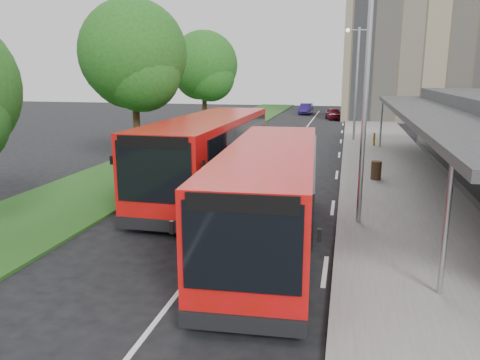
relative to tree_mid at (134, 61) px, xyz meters
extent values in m
plane|color=black|center=(7.01, -9.05, -5.60)|extent=(120.00, 120.00, 0.00)
cube|color=slate|center=(13.01, 10.95, -5.53)|extent=(5.00, 80.00, 0.15)
cube|color=#214F19|center=(0.01, 10.95, -5.55)|extent=(5.00, 80.00, 0.10)
cube|color=silver|center=(7.01, 5.95, -5.60)|extent=(0.12, 70.00, 0.01)
cube|color=silver|center=(10.31, -11.05, -5.60)|extent=(0.12, 2.00, 0.01)
cube|color=silver|center=(10.31, -5.05, -5.60)|extent=(0.12, 2.00, 0.01)
cube|color=silver|center=(10.31, 0.95, -5.60)|extent=(0.12, 2.00, 0.01)
cube|color=silver|center=(10.31, 6.95, -5.60)|extent=(0.12, 2.00, 0.01)
cube|color=silver|center=(10.31, 12.95, -5.60)|extent=(0.12, 2.00, 0.01)
cube|color=silver|center=(10.31, 18.95, -5.60)|extent=(0.12, 2.00, 0.01)
cube|color=silver|center=(10.31, 24.95, -5.60)|extent=(0.12, 2.00, 0.01)
cube|color=silver|center=(10.31, 30.95, -5.60)|extent=(0.12, 2.00, 0.01)
cube|color=silver|center=(10.31, 36.95, -5.60)|extent=(0.12, 2.00, 0.01)
cube|color=gray|center=(21.01, 32.95, 3.40)|extent=(22.00, 12.00, 18.00)
cube|color=black|center=(15.49, -1.05, -4.00)|extent=(0.06, 24.00, 2.20)
cube|color=#2D2D30|center=(14.21, -1.05, -2.30)|extent=(2.80, 26.00, 0.25)
cylinder|color=#999DA2|center=(12.91, -12.05, -3.95)|extent=(0.12, 0.12, 3.30)
cylinder|color=#999DA2|center=(12.91, 9.95, -3.95)|extent=(0.12, 0.12, 3.30)
cylinder|color=#331F14|center=(0.01, -0.05, -3.48)|extent=(0.36, 0.36, 4.24)
sphere|color=#1C5216|center=(0.01, -0.05, 0.37)|extent=(5.40, 5.40, 5.40)
sphere|color=#1C5216|center=(0.61, -0.45, -0.59)|extent=(3.86, 3.86, 3.86)
sphere|color=#1C5216|center=(-0.49, 0.45, -0.30)|extent=(4.24, 4.24, 4.24)
cylinder|color=#331F14|center=(0.01, 11.95, -3.62)|extent=(0.36, 0.36, 3.97)
sphere|color=#1C5216|center=(0.01, 11.95, -0.01)|extent=(5.05, 5.05, 5.05)
sphere|color=#1C5216|center=(0.61, 11.55, -0.91)|extent=(3.61, 3.61, 3.61)
sphere|color=#1C5216|center=(-0.49, 12.45, -0.64)|extent=(3.97, 3.97, 3.97)
cylinder|color=#999DA2|center=(11.21, -7.05, -1.45)|extent=(0.16, 0.16, 8.00)
cylinder|color=#999DA2|center=(11.21, 12.95, -1.45)|extent=(0.16, 0.16, 8.00)
cylinder|color=#999DA2|center=(11.01, 12.95, 2.35)|extent=(1.40, 0.10, 0.10)
sphere|color=silver|center=(10.41, 12.95, 2.35)|extent=(0.28, 0.28, 0.28)
cube|color=red|center=(8.59, -9.55, -3.95)|extent=(3.13, 10.52, 2.62)
cube|color=black|center=(8.59, -9.55, -5.23)|extent=(3.15, 10.54, 0.30)
cube|color=black|center=(8.92, -14.75, -3.67)|extent=(2.22, 0.19, 1.73)
cube|color=black|center=(8.26, -4.35, -3.53)|extent=(2.17, 0.19, 1.29)
cube|color=black|center=(7.32, -9.33, -3.48)|extent=(0.62, 8.89, 1.19)
cube|color=black|center=(9.83, -9.17, -3.48)|extent=(0.62, 8.89, 1.19)
cube|color=black|center=(8.92, -14.76, -5.21)|extent=(2.47, 0.24, 0.35)
cube|color=black|center=(8.92, -14.76, -2.83)|extent=(2.08, 0.17, 0.35)
cube|color=black|center=(7.53, -14.62, -3.43)|extent=(0.08, 0.08, 0.25)
cube|color=black|center=(10.29, -14.45, -3.43)|extent=(0.08, 0.08, 0.25)
cylinder|color=black|center=(7.77, -12.97, -5.16)|extent=(0.35, 0.91, 0.89)
cylinder|color=black|center=(9.84, -12.84, -5.16)|extent=(0.35, 0.91, 0.89)
cylinder|color=black|center=(7.34, -6.26, -5.16)|extent=(0.35, 0.91, 0.89)
cylinder|color=black|center=(9.41, -6.13, -5.16)|extent=(0.35, 0.91, 0.89)
cube|color=red|center=(5.11, -4.04, -3.80)|extent=(2.80, 11.33, 2.85)
cube|color=black|center=(5.11, -4.04, -5.19)|extent=(2.82, 11.35, 0.32)
cube|color=black|center=(5.06, -9.71, -3.50)|extent=(2.42, 0.07, 1.88)
cube|color=black|center=(5.17, 1.64, -3.34)|extent=(2.37, 0.07, 1.40)
cube|color=black|center=(3.75, -3.70, -3.29)|extent=(0.14, 9.69, 1.29)
cube|color=black|center=(6.48, -3.73, -3.29)|extent=(0.14, 9.69, 1.29)
cube|color=black|center=(5.06, -9.72, -5.17)|extent=(2.69, 0.11, 0.38)
cube|color=black|center=(5.06, -9.72, -2.59)|extent=(2.26, 0.06, 0.38)
cube|color=black|center=(3.55, -9.46, -3.23)|extent=(0.08, 0.08, 0.27)
cube|color=black|center=(6.57, -9.49, -3.23)|extent=(0.08, 0.08, 0.27)
cylinder|color=black|center=(3.95, -7.69, -5.12)|extent=(0.33, 0.97, 0.97)
cylinder|color=black|center=(6.21, -7.71, -5.12)|extent=(0.33, 0.97, 0.97)
cylinder|color=black|center=(4.02, -0.36, -5.12)|extent=(0.33, 0.97, 0.97)
cylinder|color=black|center=(6.28, -0.39, -5.12)|extent=(0.33, 0.97, 0.97)
cylinder|color=#3D2C19|center=(12.12, -0.34, -5.02)|extent=(0.53, 0.53, 0.86)
cylinder|color=#FFB50D|center=(12.55, 10.34, -5.01)|extent=(0.17, 0.17, 0.88)
imported|color=maroon|center=(9.22, 29.96, -4.97)|extent=(2.12, 3.90, 1.26)
imported|color=navy|center=(5.68, 35.80, -4.95)|extent=(1.59, 4.01, 1.30)
camera|label=1|loc=(10.67, -22.57, -0.55)|focal=35.00mm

